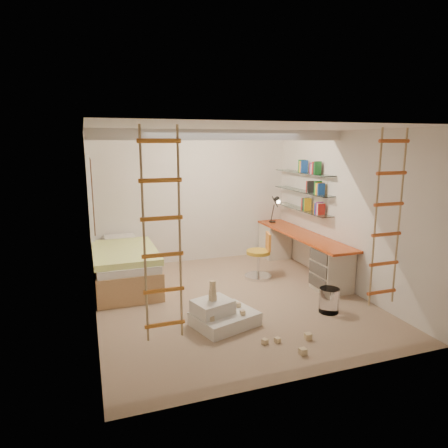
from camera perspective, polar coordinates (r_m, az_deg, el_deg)
name	(u,v)px	position (r m, az deg, el deg)	size (l,w,h in m)	color
floor	(230,300)	(6.35, 0.91, -10.75)	(4.50, 4.50, 0.00)	#967C61
ceiling_beam	(224,135)	(6.15, 0.00, 12.60)	(4.00, 0.18, 0.16)	white
window_frame	(89,195)	(7.06, -18.66, 3.98)	(0.06, 1.15, 1.35)	white
window_blind	(92,195)	(7.06, -18.34, 4.00)	(0.02, 1.00, 1.20)	#4C2D1E
rope_ladder_left	(162,237)	(3.92, -8.83, -1.83)	(0.41, 0.04, 2.13)	orange
rope_ladder_right	(388,219)	(5.13, 22.33, 0.61)	(0.41, 0.04, 2.13)	#D95225
waste_bin	(329,300)	(6.05, 14.78, -10.50)	(0.29, 0.29, 0.36)	white
desk	(300,251)	(7.66, 10.84, -3.81)	(0.56, 2.80, 0.75)	#C24616
shelves	(302,191)	(7.75, 11.15, 4.63)	(0.25, 1.80, 0.71)	white
bed	(125,266)	(7.07, -14.00, -5.88)	(1.02, 2.00, 0.69)	#AD7F51
task_lamp	(276,205)	(8.31, 7.46, 2.69)	(0.14, 0.36, 0.57)	black
swivel_chair	(260,261)	(7.24, 5.11, -5.36)	(0.60, 0.60, 0.83)	gold
play_platform	(221,315)	(5.48, -0.38, -12.92)	(0.95, 0.84, 0.36)	silver
toy_blocks	(246,316)	(5.24, 3.19, -12.96)	(1.16, 1.20, 0.63)	#CCB284
books	(303,185)	(7.74, 11.18, 5.49)	(0.14, 0.64, 0.92)	red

